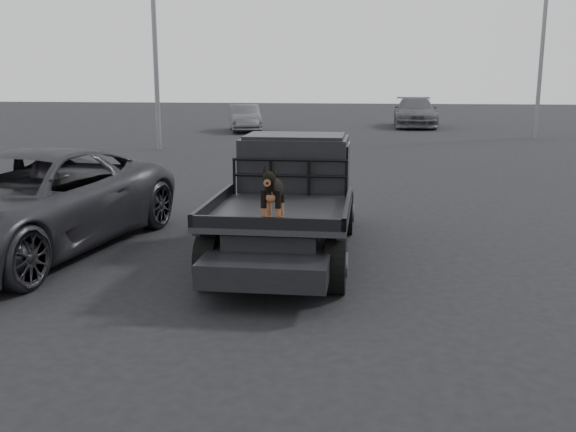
% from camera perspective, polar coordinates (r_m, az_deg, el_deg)
% --- Properties ---
extents(ground, '(120.00, 120.00, 0.00)m').
position_cam_1_polar(ground, '(7.97, -6.55, -7.84)').
color(ground, black).
rests_on(ground, ground).
extents(flatbed_ute, '(2.00, 5.40, 0.92)m').
position_cam_1_polar(flatbed_ute, '(9.93, 0.01, -0.94)').
color(flatbed_ute, black).
rests_on(flatbed_ute, ground).
extents(ute_cab, '(1.72, 1.30, 0.88)m').
position_cam_1_polar(ute_cab, '(10.70, 0.65, 4.92)').
color(ute_cab, black).
rests_on(ute_cab, flatbed_ute).
extents(headache_rack, '(1.80, 0.08, 0.55)m').
position_cam_1_polar(headache_rack, '(9.98, 0.15, 3.43)').
color(headache_rack, black).
rests_on(headache_rack, flatbed_ute).
extents(dog, '(0.32, 0.60, 0.74)m').
position_cam_1_polar(dog, '(8.04, -1.34, 1.95)').
color(dog, black).
rests_on(dog, flatbed_ute).
extents(parked_suv, '(3.48, 6.08, 1.60)m').
position_cam_1_polar(parked_suv, '(10.84, -22.23, 1.09)').
color(parked_suv, '#2C2C31').
rests_on(parked_suv, ground).
extents(distant_car_a, '(2.39, 4.26, 1.33)m').
position_cam_1_polar(distant_car_a, '(32.89, -3.86, 8.68)').
color(distant_car_a, '#4A4A4F').
rests_on(distant_car_a, ground).
extents(distant_car_b, '(2.34, 5.56, 1.60)m').
position_cam_1_polar(distant_car_b, '(36.37, 11.23, 9.04)').
color(distant_car_b, '#4F5055').
rests_on(distant_car_b, ground).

